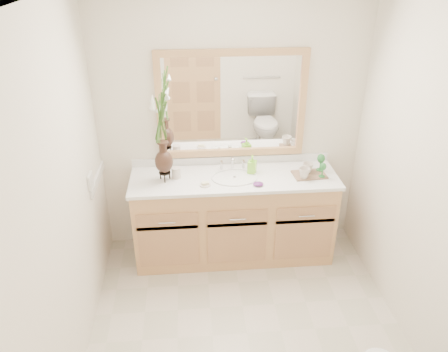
{
  "coord_description": "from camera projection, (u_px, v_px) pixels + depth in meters",
  "views": [
    {
      "loc": [
        -0.38,
        -2.38,
        2.64
      ],
      "look_at": [
        -0.12,
        0.65,
        1.03
      ],
      "focal_mm": 35.0,
      "sensor_mm": 36.0,
      "label": 1
    }
  ],
  "objects": [
    {
      "name": "mug_right",
      "position": [
        308.0,
        167.0,
        3.89
      ],
      "size": [
        0.13,
        0.13,
        0.09
      ],
      "primitive_type": "imported",
      "rotation": [
        0.0,
        0.0,
        0.6
      ],
      "color": "beige",
      "rests_on": "tray"
    },
    {
      "name": "counter",
      "position": [
        234.0,
        178.0,
        3.87
      ],
      "size": [
        1.84,
        0.57,
        0.03
      ],
      "primitive_type": "cube",
      "color": "white",
      "rests_on": "vanity"
    },
    {
      "name": "mirror",
      "position": [
        232.0,
        105.0,
        3.83
      ],
      "size": [
        1.32,
        0.04,
        0.97
      ],
      "color": "white",
      "rests_on": "wall_back"
    },
    {
      "name": "sink",
      "position": [
        234.0,
        183.0,
        3.88
      ],
      "size": [
        0.38,
        0.34,
        0.23
      ],
      "color": "white",
      "rests_on": "counter"
    },
    {
      "name": "wall_right",
      "position": [
        431.0,
        192.0,
        2.89
      ],
      "size": [
        0.02,
        2.6,
        2.4
      ],
      "primitive_type": "cube",
      "color": "white",
      "rests_on": "floor"
    },
    {
      "name": "soap_bottle",
      "position": [
        252.0,
        165.0,
        3.9
      ],
      "size": [
        0.09,
        0.09,
        0.15
      ],
      "primitive_type": "imported",
      "rotation": [
        0.0,
        0.0,
        -0.33
      ],
      "color": "#8BE836",
      "rests_on": "counter"
    },
    {
      "name": "goblet_front",
      "position": [
        323.0,
        167.0,
        3.8
      ],
      "size": [
        0.06,
        0.06,
        0.13
      ],
      "color": "#277532",
      "rests_on": "tray"
    },
    {
      "name": "soap_dish",
      "position": [
        205.0,
        184.0,
        3.72
      ],
      "size": [
        0.09,
        0.09,
        0.03
      ],
      "color": "beige",
      "rests_on": "counter"
    },
    {
      "name": "mug_left",
      "position": [
        304.0,
        173.0,
        3.8
      ],
      "size": [
        0.13,
        0.13,
        0.1
      ],
      "primitive_type": "imported",
      "rotation": [
        0.0,
        0.0,
        0.43
      ],
      "color": "beige",
      "rests_on": "tray"
    },
    {
      "name": "tray",
      "position": [
        309.0,
        175.0,
        3.89
      ],
      "size": [
        0.3,
        0.21,
        0.01
      ],
      "primitive_type": "cube",
      "rotation": [
        0.0,
        0.0,
        0.08
      ],
      "color": "brown",
      "rests_on": "counter"
    },
    {
      "name": "flower_vase",
      "position": [
        161.0,
        125.0,
        3.57
      ],
      "size": [
        0.18,
        0.18,
        0.75
      ],
      "rotation": [
        0.0,
        0.0,
        0.4
      ],
      "color": "black",
      "rests_on": "counter"
    },
    {
      "name": "tumbler",
      "position": [
        176.0,
        173.0,
        3.83
      ],
      "size": [
        0.08,
        0.08,
        0.1
      ],
      "primitive_type": "cylinder",
      "color": "beige",
      "rests_on": "counter"
    },
    {
      "name": "purple_dish",
      "position": [
        258.0,
        184.0,
        3.71
      ],
      "size": [
        0.1,
        0.09,
        0.03
      ],
      "primitive_type": "ellipsoid",
      "rotation": [
        0.0,
        0.0,
        0.22
      ],
      "color": "#61246C",
      "rests_on": "counter"
    },
    {
      "name": "wall_left",
      "position": [
        60.0,
        208.0,
        2.71
      ],
      "size": [
        0.02,
        2.6,
        2.4
      ],
      "primitive_type": "cube",
      "color": "white",
      "rests_on": "floor"
    },
    {
      "name": "vanity",
      "position": [
        234.0,
        217.0,
        4.07
      ],
      "size": [
        1.8,
        0.55,
        0.8
      ],
      "color": "tan",
      "rests_on": "floor"
    },
    {
      "name": "floor",
      "position": [
        247.0,
        333.0,
        3.36
      ],
      "size": [
        2.6,
        2.6,
        0.0
      ],
      "primitive_type": "plane",
      "color": "beige",
      "rests_on": "ground"
    },
    {
      "name": "goblet_back",
      "position": [
        321.0,
        159.0,
        3.9
      ],
      "size": [
        0.07,
        0.07,
        0.16
      ],
      "color": "#277532",
      "rests_on": "tray"
    },
    {
      "name": "switch_plate",
      "position": [
        90.0,
        181.0,
        3.49
      ],
      "size": [
        0.02,
        0.12,
        0.12
      ],
      "primitive_type": "cube",
      "color": "white",
      "rests_on": "wall_left"
    },
    {
      "name": "wall_back",
      "position": [
        231.0,
        126.0,
        3.94
      ],
      "size": [
        2.4,
        0.02,
        2.4
      ],
      "primitive_type": "cube",
      "color": "white",
      "rests_on": "floor"
    }
  ]
}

